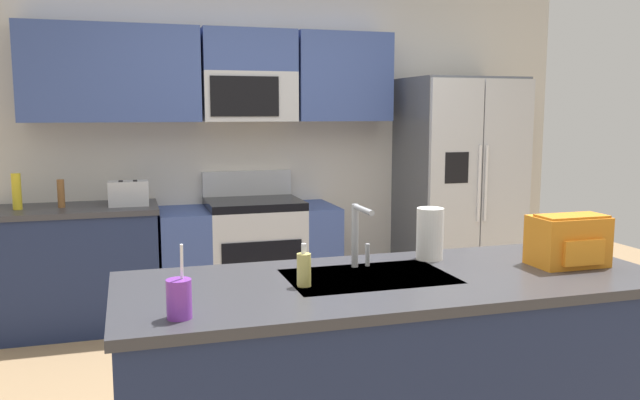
% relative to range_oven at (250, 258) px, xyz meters
% --- Properties ---
extents(kitchen_wall_unit, '(5.20, 0.43, 2.60)m').
position_rel_range_oven_xyz_m(kitchen_wall_unit, '(0.10, 0.28, 1.03)').
color(kitchen_wall_unit, beige).
rests_on(kitchen_wall_unit, ground).
extents(back_counter, '(1.14, 0.63, 0.90)m').
position_rel_range_oven_xyz_m(back_counter, '(-1.26, -0.00, 0.01)').
color(back_counter, '#1E2A4D').
rests_on(back_counter, ground).
extents(range_oven, '(1.36, 0.61, 1.10)m').
position_rel_range_oven_xyz_m(range_oven, '(0.00, 0.00, 0.00)').
color(range_oven, '#B7BABF').
rests_on(range_oven, ground).
extents(refrigerator, '(0.90, 0.76, 1.85)m').
position_rel_range_oven_xyz_m(refrigerator, '(1.77, -0.07, 0.48)').
color(refrigerator, '#4C4F54').
rests_on(refrigerator, ground).
extents(island_counter, '(2.27, 0.87, 0.90)m').
position_rel_range_oven_xyz_m(island_counter, '(0.15, -2.49, 0.01)').
color(island_counter, '#1E2A4D').
rests_on(island_counter, ground).
extents(toaster, '(0.28, 0.16, 0.18)m').
position_rel_range_oven_xyz_m(toaster, '(-0.89, -0.05, 0.55)').
color(toaster, '#B7BABF').
rests_on(toaster, back_counter).
extents(pepper_mill, '(0.05, 0.05, 0.20)m').
position_rel_range_oven_xyz_m(pepper_mill, '(-1.35, -0.00, 0.56)').
color(pepper_mill, brown).
rests_on(pepper_mill, back_counter).
extents(bottle_yellow, '(0.06, 0.06, 0.25)m').
position_rel_range_oven_xyz_m(bottle_yellow, '(-1.63, -0.02, 0.58)').
color(bottle_yellow, yellow).
rests_on(bottle_yellow, back_counter).
extents(sink_faucet, '(0.09, 0.21, 0.28)m').
position_rel_range_oven_xyz_m(sink_faucet, '(0.06, -2.30, 0.62)').
color(sink_faucet, '#B7BABF').
rests_on(sink_faucet, island_counter).
extents(drink_cup_purple, '(0.08, 0.08, 0.25)m').
position_rel_range_oven_xyz_m(drink_cup_purple, '(-0.75, -2.77, 0.52)').
color(drink_cup_purple, purple).
rests_on(drink_cup_purple, island_counter).
extents(soap_dispenser, '(0.06, 0.06, 0.17)m').
position_rel_range_oven_xyz_m(soap_dispenser, '(-0.25, -2.51, 0.53)').
color(soap_dispenser, '#D8CC66').
rests_on(soap_dispenser, island_counter).
extents(paper_towel_roll, '(0.12, 0.12, 0.24)m').
position_rel_range_oven_xyz_m(paper_towel_roll, '(0.43, -2.23, 0.58)').
color(paper_towel_roll, white).
rests_on(paper_towel_roll, island_counter).
extents(backpack, '(0.32, 0.22, 0.23)m').
position_rel_range_oven_xyz_m(backpack, '(0.97, -2.52, 0.57)').
color(backpack, orange).
rests_on(backpack, island_counter).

